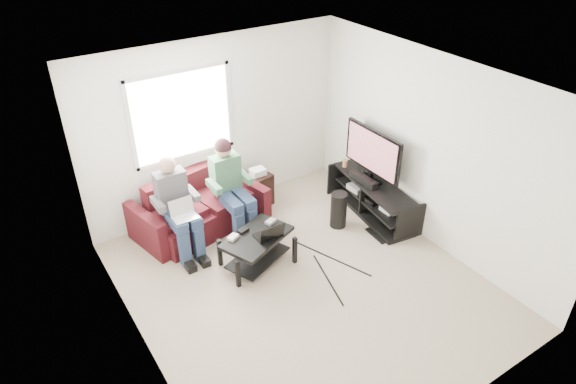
{
  "coord_description": "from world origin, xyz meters",
  "views": [
    {
      "loc": [
        -2.84,
        -3.96,
        4.39
      ],
      "look_at": [
        0.15,
        0.6,
        1.0
      ],
      "focal_mm": 32.0,
      "sensor_mm": 36.0,
      "label": 1
    }
  ],
  "objects": [
    {
      "name": "keyboard_floor",
      "position": [
        1.45,
        0.26,
        0.01
      ],
      "size": [
        0.17,
        0.41,
        0.02
      ],
      "primitive_type": "cube",
      "rotation": [
        0.0,
        0.0,
        -0.09
      ],
      "color": "black",
      "rests_on": "floor"
    },
    {
      "name": "window",
      "position": [
        -0.5,
        2.23,
        1.6
      ],
      "size": [
        1.48,
        0.04,
        1.28
      ],
      "color": "white",
      "rests_on": "wall_back"
    },
    {
      "name": "laptop_silver",
      "position": [
        -0.98,
        1.29,
        0.7
      ],
      "size": [
        0.38,
        0.33,
        0.24
      ],
      "primitive_type": null,
      "rotation": [
        0.0,
        0.0,
        0.41
      ],
      "color": "silver",
      "rests_on": "person_left"
    },
    {
      "name": "console_white",
      "position": [
        1.77,
        0.34,
        0.31
      ],
      "size": [
        0.3,
        0.22,
        0.06
      ],
      "primitive_type": "cube",
      "color": "silver",
      "rests_on": "tv_stand"
    },
    {
      "name": "person_left",
      "position": [
        -0.98,
        1.52,
        0.73
      ],
      "size": [
        0.4,
        0.71,
        1.33
      ],
      "color": "navy",
      "rests_on": "sofa"
    },
    {
      "name": "ceiling",
      "position": [
        0.0,
        0.0,
        2.6
      ],
      "size": [
        4.5,
        4.5,
        0.0
      ],
      "primitive_type": "plane",
      "rotation": [
        3.14,
        0.0,
        0.0
      ],
      "color": "white",
      "rests_on": "wall_back"
    },
    {
      "name": "drink_cup",
      "position": [
        1.72,
        1.37,
        0.59
      ],
      "size": [
        0.08,
        0.08,
        0.12
      ],
      "primitive_type": "cylinder",
      "color": "#A96B49",
      "rests_on": "tv_stand"
    },
    {
      "name": "wall_left",
      "position": [
        -2.0,
        0.0,
        1.3
      ],
      "size": [
        0.0,
        4.5,
        4.5
      ],
      "primitive_type": "plane",
      "rotation": [
        1.57,
        0.0,
        1.57
      ],
      "color": "white",
      "rests_on": "floor"
    },
    {
      "name": "tv_stand",
      "position": [
        1.77,
        0.74,
        0.24
      ],
      "size": [
        0.69,
        1.65,
        0.53
      ],
      "color": "black",
      "rests_on": "floor"
    },
    {
      "name": "soundbar",
      "position": [
        1.65,
        0.84,
        0.58
      ],
      "size": [
        0.12,
        0.5,
        0.1
      ],
      "primitive_type": "cube",
      "color": "black",
      "rests_on": "tv_stand"
    },
    {
      "name": "sofa",
      "position": [
        -0.58,
        1.82,
        0.31
      ],
      "size": [
        1.9,
        1.1,
        0.81
      ],
      "color": "#4B1218",
      "rests_on": "floor"
    },
    {
      "name": "coffee_table",
      "position": [
        -0.28,
        0.66,
        0.33
      ],
      "size": [
        1.05,
        0.85,
        0.45
      ],
      "color": "black",
      "rests_on": "floor"
    },
    {
      "name": "laptop_black",
      "position": [
        -0.16,
        0.58,
        0.57
      ],
      "size": [
        0.41,
        0.35,
        0.24
      ],
      "primitive_type": null,
      "rotation": [
        0.0,
        0.0,
        0.4
      ],
      "color": "black",
      "rests_on": "coffee_table"
    },
    {
      "name": "wall_back",
      "position": [
        0.0,
        2.25,
        1.3
      ],
      "size": [
        4.5,
        0.0,
        4.5
      ],
      "primitive_type": "plane",
      "rotation": [
        1.57,
        0.0,
        0.0
      ],
      "color": "white",
      "rests_on": "floor"
    },
    {
      "name": "person_right",
      "position": [
        -0.18,
        1.54,
        0.79
      ],
      "size": [
        0.4,
        0.71,
        1.38
      ],
      "color": "navy",
      "rests_on": "sofa"
    },
    {
      "name": "tv",
      "position": [
        1.77,
        0.84,
        0.99
      ],
      "size": [
        0.12,
        1.1,
        0.81
      ],
      "color": "black",
      "rests_on": "tv_stand"
    },
    {
      "name": "floor",
      "position": [
        0.0,
        0.0,
        0.0
      ],
      "size": [
        4.5,
        4.5,
        0.0
      ],
      "primitive_type": "plane",
      "color": "#B7A68E",
      "rests_on": "ground"
    },
    {
      "name": "wall_right",
      "position": [
        2.0,
        0.0,
        1.3
      ],
      "size": [
        0.0,
        4.5,
        4.5
      ],
      "primitive_type": "plane",
      "rotation": [
        1.57,
        0.0,
        -1.57
      ],
      "color": "white",
      "rests_on": "floor"
    },
    {
      "name": "controller_b",
      "position": [
        -0.38,
        0.84,
        0.47
      ],
      "size": [
        0.16,
        0.12,
        0.04
      ],
      "primitive_type": "cube",
      "rotation": [
        0.0,
        0.0,
        0.25
      ],
      "color": "black",
      "rests_on": "coffee_table"
    },
    {
      "name": "console_black",
      "position": [
        1.77,
        0.69,
        0.31
      ],
      "size": [
        0.38,
        0.3,
        0.07
      ],
      "primitive_type": "cube",
      "color": "black",
      "rests_on": "tv_stand"
    },
    {
      "name": "wall_front",
      "position": [
        0.0,
        -2.25,
        1.3
      ],
      "size": [
        4.5,
        0.0,
        4.5
      ],
      "primitive_type": "plane",
      "rotation": [
        -1.57,
        0.0,
        0.0
      ],
      "color": "white",
      "rests_on": "floor"
    },
    {
      "name": "controller_a",
      "position": [
        -0.56,
        0.78,
        0.47
      ],
      "size": [
        0.17,
        0.14,
        0.04
      ],
      "primitive_type": "cube",
      "rotation": [
        0.0,
        0.0,
        0.46
      ],
      "color": "silver",
      "rests_on": "coffee_table"
    },
    {
      "name": "console_grey",
      "position": [
        1.77,
        1.04,
        0.32
      ],
      "size": [
        0.34,
        0.26,
        0.08
      ],
      "primitive_type": "cube",
      "color": "gray",
      "rests_on": "tv_stand"
    },
    {
      "name": "controller_c",
      "position": [
        0.02,
        0.81,
        0.47
      ],
      "size": [
        0.16,
        0.13,
        0.04
      ],
      "primitive_type": "cube",
      "rotation": [
        0.0,
        0.0,
        0.37
      ],
      "color": "gray",
      "rests_on": "coffee_table"
    },
    {
      "name": "subwoofer",
      "position": [
        1.14,
        0.77,
        0.27
      ],
      "size": [
        0.24,
        0.24,
        0.54
      ],
      "primitive_type": "cylinder",
      "color": "black",
      "rests_on": "floor"
    },
    {
      "name": "end_table",
      "position": [
        0.47,
        1.92,
        0.28
      ],
      "size": [
        0.35,
        0.35,
        0.62
      ],
      "color": "black",
      "rests_on": "floor"
    }
  ]
}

